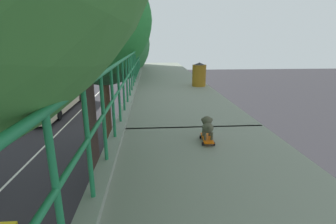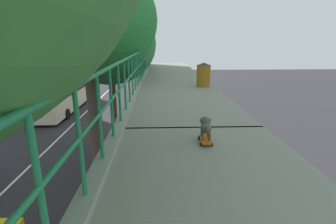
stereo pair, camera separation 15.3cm
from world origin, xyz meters
TOP-DOWN VIEW (x-y plane):
  - overpass_deck at (1.04, 0.00)m, footprint 2.67×32.15m
  - green_railing at (-0.25, -0.00)m, footprint 0.20×30.55m
  - city_bus at (-9.12, 22.44)m, footprint 2.48×11.31m
  - roadside_tree_mid at (-2.40, 8.09)m, footprint 5.66×5.66m
  - roadside_tree_far at (-2.35, 12.22)m, footprint 5.34×5.34m
  - toy_skateboard at (1.16, 1.02)m, footprint 0.21×0.42m
  - small_dog at (1.16, 1.04)m, footprint 0.19×0.37m
  - litter_bin at (2.00, 5.94)m, footprint 0.48×0.48m

SIDE VIEW (x-z plane):
  - city_bus at x=-9.12m, z-range 0.22..3.48m
  - overpass_deck at x=1.04m, z-range 4.88..5.34m
  - toy_skateboard at x=1.16m, z-range 5.36..5.43m
  - small_dog at x=1.16m, z-range 5.44..5.76m
  - green_railing at x=-0.25m, z-range 5.05..6.20m
  - litter_bin at x=2.00m, z-range 5.35..6.16m
  - roadside_tree_far at x=-2.35m, z-range 2.17..11.22m
  - roadside_tree_mid at x=-2.40m, z-range 2.59..12.62m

